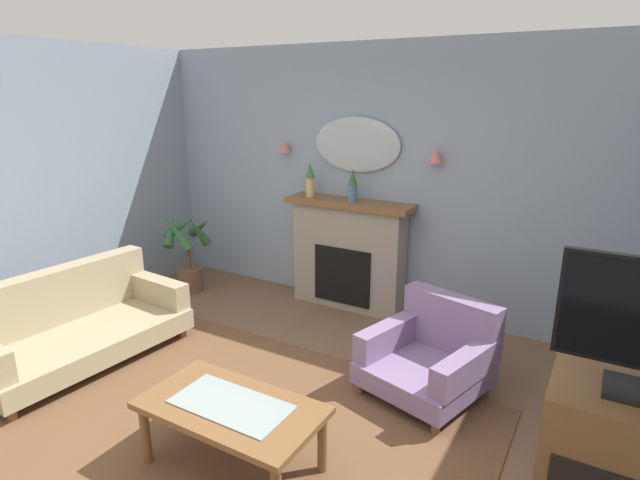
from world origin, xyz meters
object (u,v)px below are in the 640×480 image
object	(u,v)px
mantel_vase_centre	(310,178)
wall_sconce_left	(284,146)
mantel_vase_right	(353,185)
wall_mirror	(356,145)
floral_couch	(74,324)
wall_sconce_right	(436,155)
fireplace	(348,255)
potted_plant_tall_palm	(188,253)
tv_cabinet	(630,476)
armchair_in_corner	(432,354)
coffee_table	(231,413)

from	to	relation	value
mantel_vase_centre	wall_sconce_left	world-z (taller)	wall_sconce_left
mantel_vase_right	wall_mirror	size ratio (longest dim) A/B	0.34
wall_sconce_left	floral_couch	xyz separation A→B (m)	(-0.65, -2.28, -1.34)
wall_sconce_right	wall_sconce_left	bearing A→B (deg)	180.00
fireplace	potted_plant_tall_palm	distance (m)	1.87
potted_plant_tall_palm	mantel_vase_centre	bearing A→B (deg)	20.41
wall_sconce_left	tv_cabinet	world-z (taller)	wall_sconce_left
wall_mirror	armchair_in_corner	bearing A→B (deg)	-44.10
wall_sconce_left	armchair_in_corner	xyz separation A→B (m)	(2.15, -1.21, -1.35)
mantel_vase_centre	mantel_vase_right	distance (m)	0.50
mantel_vase_right	floral_couch	distance (m)	2.85
coffee_table	floral_couch	xyz separation A→B (m)	(-2.04, 0.37, -0.06)
coffee_table	tv_cabinet	size ratio (longest dim) A/B	1.22
fireplace	tv_cabinet	bearing A→B (deg)	-38.50
wall_sconce_right	floral_couch	world-z (taller)	wall_sconce_right
coffee_table	mantel_vase_right	bearing A→B (deg)	100.99
wall_sconce_right	potted_plant_tall_palm	distance (m)	2.97
fireplace	potted_plant_tall_palm	world-z (taller)	fireplace
wall_sconce_right	coffee_table	bearing A→B (deg)	-96.60
mantel_vase_centre	wall_mirror	xyz separation A→B (m)	(0.45, 0.17, 0.35)
wall_mirror	armchair_in_corner	distance (m)	2.30
mantel_vase_right	wall_sconce_left	distance (m)	0.97
fireplace	floral_couch	size ratio (longest dim) A/B	0.77
mantel_vase_right	wall_mirror	bearing A→B (deg)	106.39
mantel_vase_centre	wall_sconce_left	distance (m)	0.52
mantel_vase_centre	wall_sconce_right	bearing A→B (deg)	5.27
tv_cabinet	coffee_table	bearing A→B (deg)	-166.25
wall_mirror	wall_sconce_right	distance (m)	0.85
fireplace	potted_plant_tall_palm	bearing A→B (deg)	-163.59
wall_mirror	fireplace	bearing A→B (deg)	-90.00
wall_sconce_left	potted_plant_tall_palm	xyz separation A→B (m)	(-0.94, -0.62, -1.21)
armchair_in_corner	floral_couch	bearing A→B (deg)	-159.11
wall_mirror	tv_cabinet	distance (m)	3.63
mantel_vase_right	potted_plant_tall_palm	xyz separation A→B (m)	(-1.84, -0.50, -0.88)
fireplace	mantel_vase_centre	size ratio (longest dim) A/B	3.76
wall_mirror	floral_couch	xyz separation A→B (m)	(-1.50, -2.33, -1.39)
wall_sconce_right	mantel_vase_centre	bearing A→B (deg)	-174.73
mantel_vase_centre	coffee_table	distance (m)	2.89
wall_mirror	armchair_in_corner	world-z (taller)	wall_mirror
armchair_in_corner	wall_sconce_left	bearing A→B (deg)	150.60
coffee_table	armchair_in_corner	xyz separation A→B (m)	(0.76, 1.44, -0.08)
mantel_vase_centre	floral_couch	distance (m)	2.62
fireplace	coffee_table	distance (m)	2.63
mantel_vase_right	potted_plant_tall_palm	world-z (taller)	mantel_vase_right
wall_mirror	potted_plant_tall_palm	world-z (taller)	wall_mirror
mantel_vase_right	potted_plant_tall_palm	size ratio (longest dim) A/B	0.35
wall_mirror	wall_sconce_right	xyz separation A→B (m)	(0.85, -0.05, -0.05)
fireplace	mantel_vase_centre	xyz separation A→B (m)	(-0.45, -0.03, 0.79)
coffee_table	armchair_in_corner	size ratio (longest dim) A/B	1.10
wall_mirror	mantel_vase_centre	bearing A→B (deg)	-159.30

